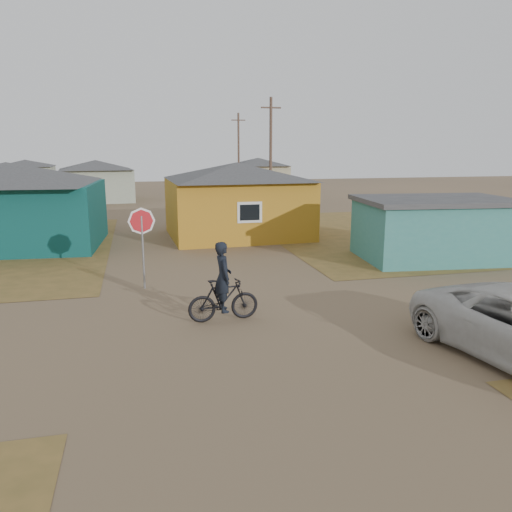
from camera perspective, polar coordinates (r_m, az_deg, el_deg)
The scene contains 12 objects.
ground at distance 13.13m, azimuth -0.77°, elevation -8.48°, with size 120.00×120.00×0.00m, color brown.
grass_ne at distance 30.40m, azimuth 20.05°, elevation 2.75°, with size 20.00×18.00×0.00m, color olive.
house_teal at distance 26.26m, azimuth -26.31°, elevation 5.34°, with size 8.93×7.08×4.00m.
house_yellow at distance 26.62m, azimuth -2.18°, elevation 6.57°, with size 7.72×6.76×3.90m.
shed_turquoise at distance 22.39m, azimuth 19.73°, elevation 2.98°, with size 6.71×4.93×2.60m.
house_pale_west at distance 46.18m, azimuth -17.76°, elevation 8.25°, with size 7.04×6.15×3.60m.
house_beige_east at distance 53.58m, azimuth 0.24°, elevation 9.30°, with size 6.95×6.05×3.60m.
house_pale_north at distance 59.14m, azimuth -24.77°, elevation 8.37°, with size 6.28×5.81×3.40m.
utility_pole_near at distance 35.20m, azimuth 1.69°, elevation 11.45°, with size 1.40×0.20×8.00m.
utility_pole_far at distance 51.01m, azimuth -2.00°, elevation 11.71°, with size 1.40×0.20×8.00m.
stop_sign at distance 16.88m, azimuth -12.90°, elevation 2.90°, with size 0.87×0.28×2.74m.
cyclist at distance 13.62m, azimuth -3.77°, elevation -4.17°, with size 1.98×0.73×2.20m.
Camera 1 is at (-2.69, -11.97, 4.66)m, focal length 35.00 mm.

